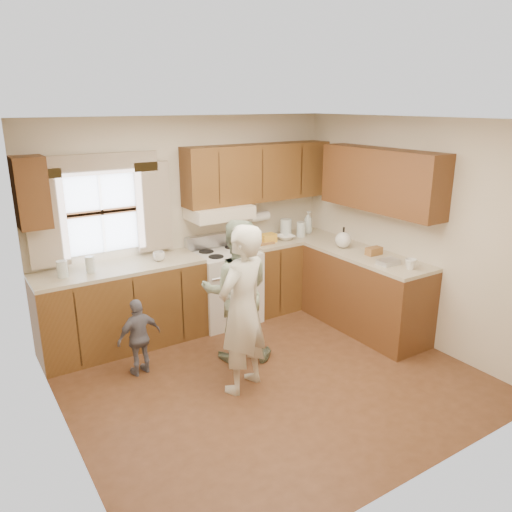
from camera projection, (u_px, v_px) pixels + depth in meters
room at (270, 258)px, 4.65m from camera, size 3.80×3.80×3.80m
kitchen_fixtures at (262, 260)px, 5.95m from camera, size 3.80×2.25×2.15m
stove at (225, 285)px, 6.19m from camera, size 0.76×0.67×1.07m
woman_left at (242, 310)px, 4.60m from camera, size 0.69×0.58×1.62m
woman_right at (237, 291)px, 5.19m from camera, size 0.92×0.85×1.52m
child at (139, 337)px, 4.97m from camera, size 0.49×0.26×0.80m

